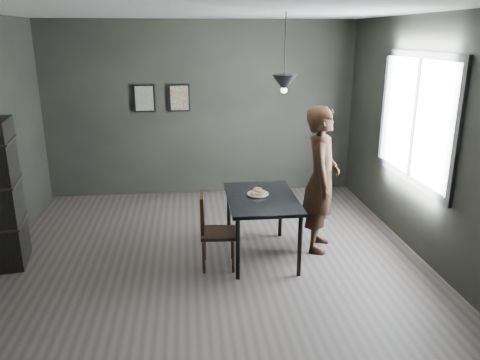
{
  "coord_description": "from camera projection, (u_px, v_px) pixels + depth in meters",
  "views": [
    {
      "loc": [
        -0.23,
        -5.09,
        2.56
      ],
      "look_at": [
        0.35,
        0.05,
        0.95
      ],
      "focal_mm": 35.0,
      "sensor_mm": 36.0,
      "label": 1
    }
  ],
  "objects": [
    {
      "name": "ground",
      "position": [
        212.0,
        258.0,
        5.62
      ],
      "size": [
        5.0,
        5.0,
        0.0
      ],
      "primitive_type": "plane",
      "color": "#36312F",
      "rests_on": "ground"
    },
    {
      "name": "back_wall",
      "position": [
        202.0,
        110.0,
        7.57
      ],
      "size": [
        5.0,
        0.1,
        2.8
      ],
      "primitive_type": "cube",
      "color": "black",
      "rests_on": "ground"
    },
    {
      "name": "ceiling",
      "position": [
        207.0,
        10.0,
        4.79
      ],
      "size": [
        5.0,
        5.0,
        0.02
      ],
      "color": "silver",
      "rests_on": "ground"
    },
    {
      "name": "window_assembly",
      "position": [
        414.0,
        119.0,
        5.6
      ],
      "size": [
        0.04,
        1.96,
        1.56
      ],
      "color": "white",
      "rests_on": "ground"
    },
    {
      "name": "cafe_table",
      "position": [
        262.0,
        203.0,
        5.48
      ],
      "size": [
        0.8,
        1.2,
        0.75
      ],
      "color": "black",
      "rests_on": "ground"
    },
    {
      "name": "white_plate",
      "position": [
        258.0,
        195.0,
        5.52
      ],
      "size": [
        0.23,
        0.23,
        0.01
      ],
      "primitive_type": "cylinder",
      "color": "white",
      "rests_on": "cafe_table"
    },
    {
      "name": "donut_pile",
      "position": [
        258.0,
        192.0,
        5.51
      ],
      "size": [
        0.19,
        0.19,
        0.08
      ],
      "rotation": [
        0.0,
        0.0,
        0.33
      ],
      "color": "beige",
      "rests_on": "white_plate"
    },
    {
      "name": "woman",
      "position": [
        321.0,
        180.0,
        5.63
      ],
      "size": [
        0.61,
        0.75,
        1.79
      ],
      "primitive_type": "imported",
      "rotation": [
        0.0,
        0.0,
        1.25
      ],
      "color": "black",
      "rests_on": "ground"
    },
    {
      "name": "wood_chair",
      "position": [
        211.0,
        226.0,
        5.27
      ],
      "size": [
        0.41,
        0.41,
        0.89
      ],
      "rotation": [
        0.0,
        0.0,
        -0.07
      ],
      "color": "black",
      "rests_on": "ground"
    },
    {
      "name": "shelf_unit",
      "position": [
        3.0,
        194.0,
        5.24
      ],
      "size": [
        0.4,
        0.61,
        1.7
      ],
      "primitive_type": "cube",
      "rotation": [
        0.0,
        0.0,
        0.14
      ],
      "color": "black",
      "rests_on": "ground"
    },
    {
      "name": "pendant_lamp",
      "position": [
        284.0,
        83.0,
        5.2
      ],
      "size": [
        0.28,
        0.28,
        0.86
      ],
      "color": "black",
      "rests_on": "ground"
    },
    {
      "name": "framed_print_left",
      "position": [
        144.0,
        98.0,
        7.39
      ],
      "size": [
        0.34,
        0.04,
        0.44
      ],
      "color": "black",
      "rests_on": "ground"
    },
    {
      "name": "framed_print_right",
      "position": [
        179.0,
        98.0,
        7.45
      ],
      "size": [
        0.34,
        0.04,
        0.44
      ],
      "color": "black",
      "rests_on": "ground"
    }
  ]
}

